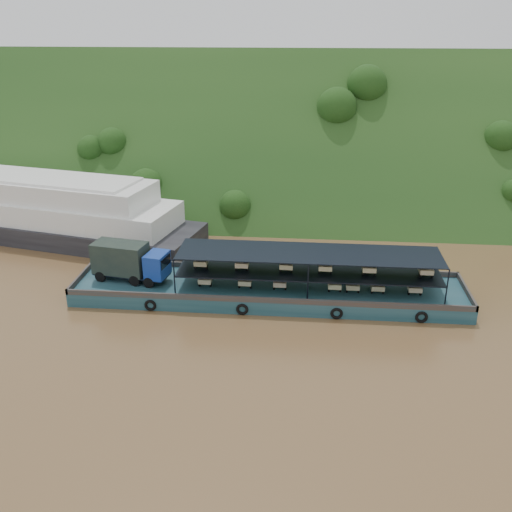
{
  "coord_description": "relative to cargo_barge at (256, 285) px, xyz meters",
  "views": [
    {
      "loc": [
        2.43,
        -45.28,
        23.52
      ],
      "look_at": [
        -2.0,
        3.0,
        3.2
      ],
      "focal_mm": 40.0,
      "sensor_mm": 36.0,
      "label": 1
    }
  ],
  "objects": [
    {
      "name": "hillside",
      "position": [
        1.84,
        35.0,
        -1.17
      ],
      "size": [
        140.0,
        39.6,
        39.6
      ],
      "primitive_type": "cube",
      "rotation": [
        0.79,
        0.0,
        0.0
      ],
      "color": "#183A15",
      "rests_on": "ground"
    },
    {
      "name": "ground",
      "position": [
        1.84,
        -1.0,
        -1.17
      ],
      "size": [
        160.0,
        160.0,
        0.0
      ],
      "primitive_type": "plane",
      "color": "brown",
      "rests_on": "ground"
    },
    {
      "name": "cargo_barge",
      "position": [
        0.0,
        0.0,
        0.0
      ],
      "size": [
        35.0,
        7.18,
        4.71
      ],
      "color": "#133842",
      "rests_on": "ground"
    },
    {
      "name": "passenger_ferry",
      "position": [
        -24.84,
        13.36,
        1.92
      ],
      "size": [
        36.31,
        16.24,
        7.13
      ],
      "rotation": [
        0.0,
        0.0,
        -0.22
      ],
      "color": "black",
      "rests_on": "ground"
    }
  ]
}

